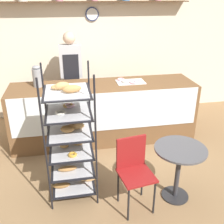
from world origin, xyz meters
name	(u,v)px	position (x,y,z in m)	size (l,w,h in m)	color
ground_plane	(117,179)	(0.00, 0.00, 0.00)	(14.00, 14.00, 0.00)	olive
back_wall	(94,48)	(0.00, 2.41, 1.37)	(10.00, 0.30, 2.70)	beige
display_counter	(104,112)	(0.00, 1.19, 0.50)	(3.10, 0.80, 1.00)	brown
pastry_rack	(70,138)	(-0.61, -0.11, 0.79)	(0.57, 0.62, 1.65)	black
person_worker	(72,76)	(-0.50, 1.84, 0.99)	(0.39, 0.23, 1.78)	#282833
cafe_table	(179,161)	(0.66, -0.47, 0.54)	(0.62, 0.62, 0.72)	#262628
cafe_chair	(134,166)	(0.09, -0.47, 0.55)	(0.44, 0.44, 0.89)	black
coffee_carafe	(37,76)	(-1.06, 1.30, 1.17)	(0.15, 0.15, 0.35)	gray
donut_tray_counter	(130,81)	(0.46, 1.24, 1.02)	(0.47, 0.32, 0.05)	silver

